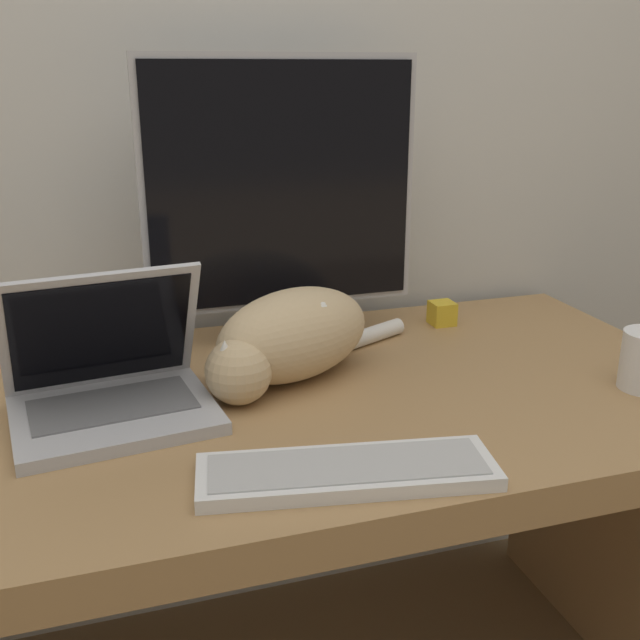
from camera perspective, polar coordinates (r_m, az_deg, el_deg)
The scene contains 7 objects.
wall_back at distance 1.56m, azimuth -8.68°, elevation 21.35°, with size 6.40×0.06×2.60m.
desk at distance 1.30m, azimuth -3.87°, elevation -11.56°, with size 1.55×0.76×0.71m.
monitor at distance 1.40m, azimuth -2.92°, elevation 8.58°, with size 0.52×0.22×0.54m.
laptop at distance 1.20m, azimuth -15.69°, elevation -4.99°, with size 0.33×0.28×0.23m.
external_keyboard at distance 1.00m, azimuth 2.09°, elevation -11.46°, with size 0.41×0.19×0.02m.
cat at distance 1.28m, azimuth -2.34°, elevation -1.23°, with size 0.44×0.31×0.16m.
small_toy at distance 1.60m, azimuth 9.28°, elevation 0.52°, with size 0.05×0.05×0.05m.
Camera 1 is at (-0.26, -0.72, 1.22)m, focal length 42.00 mm.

